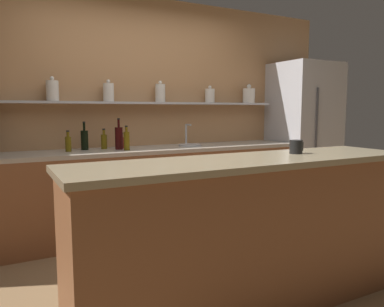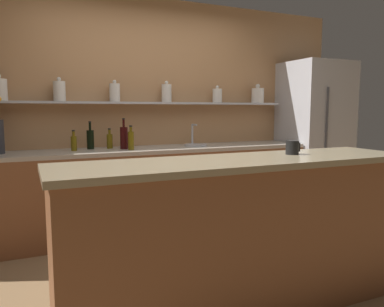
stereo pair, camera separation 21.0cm
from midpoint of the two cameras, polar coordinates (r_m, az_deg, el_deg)
name	(u,v)px [view 2 (the right image)]	position (r m, az deg, el deg)	size (l,w,h in m)	color
ground_plane	(202,273)	(3.22, 3.57, -17.75)	(12.00, 12.00, 0.00)	olive
back_wall_unit	(143,112)	(4.41, -6.05, 6.29)	(5.20, 0.28, 2.60)	tan
back_counter_unit	(151,189)	(4.15, -4.83, -5.46)	(3.68, 0.62, 0.92)	brown
island_counter	(242,235)	(2.56, 10.04, -12.13)	(2.44, 0.61, 1.02)	brown
refrigerator	(314,137)	(5.23, 19.21, 2.36)	(0.78, 0.73, 1.94)	#B7B7BC
sink_fixture	(195,143)	(4.30, 1.94, 1.54)	(0.26, 0.26, 0.25)	#B7B7BC
bottle_wine_0	(124,137)	(3.99, -8.86, 2.43)	(0.08, 0.08, 0.33)	#380C0C
bottle_wine_1	(90,139)	(4.04, -13.80, 2.15)	(0.07, 0.07, 0.29)	black
bottle_oil_2	(110,141)	(4.07, -11.00, 1.94)	(0.06, 0.06, 0.22)	brown
bottle_sauce_3	(127,142)	(4.08, -8.41, 1.79)	(0.05, 0.05, 0.17)	maroon
bottle_oil_4	(131,140)	(3.90, -7.76, 2.06)	(0.06, 0.06, 0.25)	brown
bottle_oil_5	(74,143)	(3.92, -16.12, 1.60)	(0.06, 0.06, 0.21)	brown
coffee_mug	(292,147)	(2.75, 17.18, 0.88)	(0.11, 0.09, 0.10)	black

